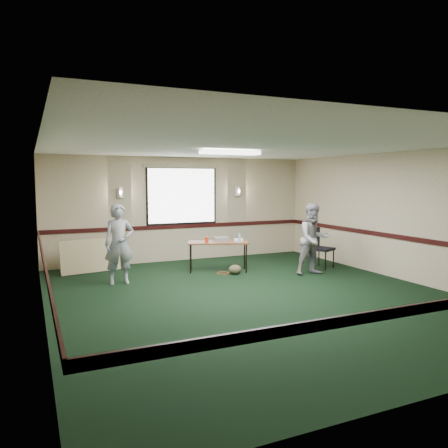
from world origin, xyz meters
name	(u,v)px	position (x,y,z in m)	size (l,w,h in m)	color
ground	(253,296)	(0.00, 0.00, 0.00)	(8.00, 8.00, 0.00)	black
room_shell	(209,204)	(0.00, 2.12, 1.58)	(8.00, 8.02, 8.00)	tan
folding_table	(218,244)	(0.30, 2.30, 0.64)	(1.48, 1.02, 0.69)	#5C2B1A
projector	(221,239)	(0.37, 2.31, 0.74)	(0.30, 0.25, 0.10)	gray
game_console	(239,240)	(0.77, 2.19, 0.71)	(0.21, 0.17, 0.05)	white
red_cup	(207,240)	(0.02, 2.31, 0.75)	(0.09, 0.09, 0.13)	red
water_bottle	(239,238)	(0.69, 1.99, 0.79)	(0.06, 0.06, 0.20)	#7BADCA
duffel_bag	(235,270)	(0.51, 1.83, 0.11)	(0.30, 0.23, 0.21)	#423A26
cable_coil	(223,273)	(0.29, 2.01, 0.01)	(0.28, 0.28, 0.01)	#B83A17
folded_table	(93,256)	(-2.35, 3.38, 0.38)	(1.48, 0.06, 0.76)	tan
conference_chair	(319,245)	(2.68, 1.70, 0.56)	(0.62, 0.63, 0.95)	black
person_left	(119,244)	(-2.02, 1.99, 0.81)	(0.59, 0.39, 1.62)	#38567C
person_right	(314,239)	(2.10, 1.11, 0.80)	(0.77, 0.60, 1.59)	#7C93C1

